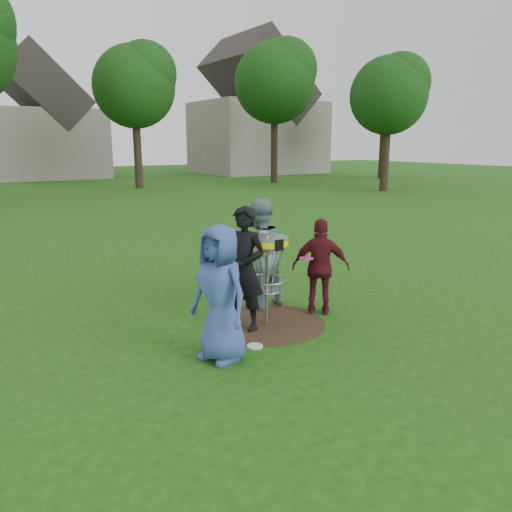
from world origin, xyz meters
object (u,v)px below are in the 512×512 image
player_blue (220,294)px  player_black (244,269)px  player_grey (259,254)px  player_maroon (321,267)px  disc_golf_basket (267,259)px

player_blue → player_black: 1.11m
player_black → player_grey: bearing=107.6°
player_maroon → disc_golf_basket: player_maroon is taller
player_black → player_grey: player_black is taller
player_grey → player_maroon: size_ratio=1.18×
player_black → player_maroon: player_black is taller
player_blue → player_black: (0.80, 0.76, 0.04)m
player_black → disc_golf_basket: player_black is taller
player_black → disc_golf_basket: 0.40m
player_blue → player_maroon: 2.28m
disc_golf_basket → player_blue: bearing=-147.3°
player_maroon → player_black: bearing=36.8°
player_black → disc_golf_basket: bearing=62.1°
player_blue → player_black: bearing=117.1°
player_blue → player_maroon: (2.17, 0.70, -0.10)m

